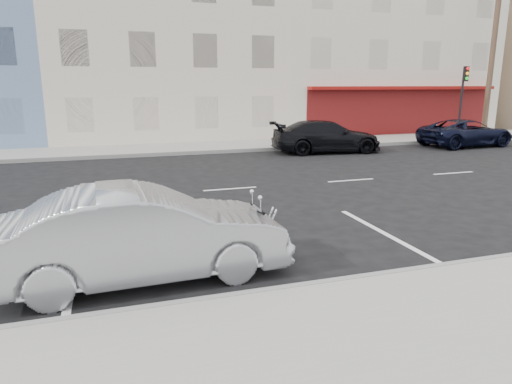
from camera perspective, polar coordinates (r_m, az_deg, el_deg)
ground at (r=14.06m, az=4.65°, el=0.94°), size 120.00×120.00×0.00m
sidewalk_far at (r=21.58m, az=-17.00°, el=4.95°), size 80.00×3.40×0.15m
curb_near at (r=6.39m, az=-13.77°, el=-14.34°), size 80.00×0.12×0.16m
curb_far at (r=19.90m, az=-16.89°, el=4.30°), size 80.00×0.12×0.16m
bldg_cream at (r=29.29m, az=-11.96°, el=18.44°), size 12.00×12.00×11.50m
bldg_corner at (r=33.39m, az=12.07°, el=18.64°), size 14.00×12.00×12.50m
utility_pole at (r=29.79m, az=27.47°, el=15.24°), size 1.80×0.30×9.00m
traffic_light at (r=28.18m, az=24.44°, el=11.26°), size 0.26×0.30×3.80m
fire_hydrant at (r=27.44m, az=21.46°, el=7.25°), size 0.20×0.20×0.72m
motorcycle at (r=7.97m, az=1.78°, el=-5.46°), size 1.93×0.64×0.97m
sedan_silver at (r=7.33m, az=-13.76°, el=-5.13°), size 4.51×1.70×1.47m
suv_far at (r=24.93m, az=24.76°, el=6.73°), size 4.90×2.50×1.32m
car_far at (r=20.85m, az=8.80°, el=6.87°), size 5.11×2.50×1.43m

